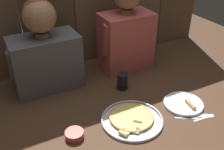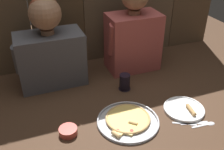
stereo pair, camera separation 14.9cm
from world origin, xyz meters
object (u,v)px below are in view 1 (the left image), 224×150
dinner_plate (184,104)px  drinking_glass (122,81)px  dipping_bowl (74,134)px  diner_left (45,51)px  pizza_tray (132,119)px  diner_right (126,30)px

dinner_plate → drinking_glass: bearing=126.0°
dipping_bowl → diner_left: bearing=88.0°
dinner_plate → drinking_glass: size_ratio=2.22×
pizza_tray → diner_right: diner_right is taller
diner_right → dipping_bowl: bearing=-138.8°
dinner_plate → dipping_bowl: 0.67m
drinking_glass → diner_right: 0.38m
pizza_tray → dinner_plate: bearing=-4.2°
diner_right → drinking_glass: bearing=-123.8°
diner_left → dinner_plate: bearing=-41.3°
drinking_glass → dipping_bowl: bearing=-147.4°
dinner_plate → diner_right: 0.64m
dinner_plate → diner_left: size_ratio=0.41×
drinking_glass → diner_right: size_ratio=0.17×
drinking_glass → pizza_tray: bearing=-109.8°
drinking_glass → dipping_bowl: drinking_glass is taller
pizza_tray → dipping_bowl: bearing=175.9°
dipping_bowl → diner_left: 0.57m
drinking_glass → dipping_bowl: (-0.43, -0.28, -0.03)m
dinner_plate → diner_right: bearing=97.2°
dipping_bowl → diner_left: diner_left is taller
diner_left → pizza_tray: bearing=-60.7°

